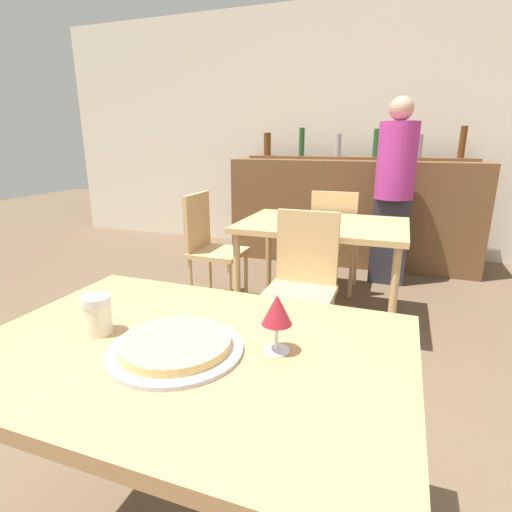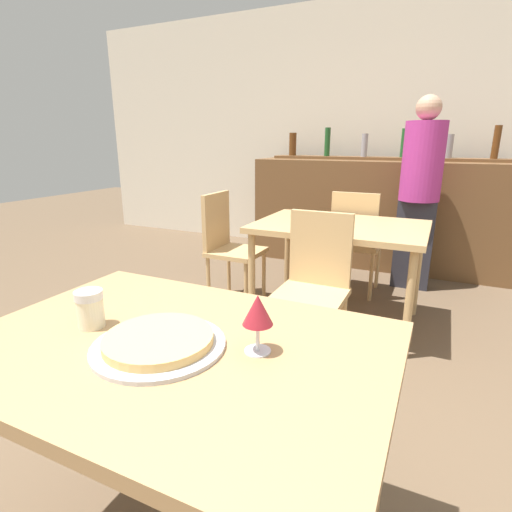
{
  "view_description": "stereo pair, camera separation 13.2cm",
  "coord_description": "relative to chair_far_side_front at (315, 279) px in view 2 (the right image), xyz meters",
  "views": [
    {
      "loc": [
        0.5,
        -0.85,
        1.31
      ],
      "look_at": [
        -0.01,
        0.55,
        0.88
      ],
      "focal_mm": 28.0,
      "sensor_mm": 36.0,
      "label": 1
    },
    {
      "loc": [
        0.62,
        -0.8,
        1.31
      ],
      "look_at": [
        -0.01,
        0.55,
        0.88
      ],
      "focal_mm": 28.0,
      "sensor_mm": 36.0,
      "label": 2
    }
  ],
  "objects": [
    {
      "name": "wall_back",
      "position": [
        0.01,
        2.68,
        0.88
      ],
      "size": [
        8.0,
        0.05,
        2.8
      ],
      "color": "silver",
      "rests_on": "ground_plane"
    },
    {
      "name": "dining_table_near",
      "position": [
        0.01,
        -1.38,
        0.18
      ],
      "size": [
        1.17,
        0.82,
        0.78
      ],
      "color": "#A87F51",
      "rests_on": "ground_plane"
    },
    {
      "name": "dining_table_far",
      "position": [
        -0.0,
        0.58,
        0.15
      ],
      "size": [
        1.17,
        0.83,
        0.74
      ],
      "color": "tan",
      "rests_on": "ground_plane"
    },
    {
      "name": "bar_counter",
      "position": [
        0.01,
        2.18,
        0.04
      ],
      "size": [
        2.6,
        0.56,
        1.11
      ],
      "color": "brown",
      "rests_on": "ground_plane"
    },
    {
      "name": "bar_back_shelf",
      "position": [
        0.02,
        2.32,
        0.66
      ],
      "size": [
        2.39,
        0.24,
        0.34
      ],
      "color": "brown",
      "rests_on": "bar_counter"
    },
    {
      "name": "chair_far_side_front",
      "position": [
        0.0,
        0.0,
        0.0
      ],
      "size": [
        0.4,
        0.4,
        0.9
      ],
      "color": "tan",
      "rests_on": "ground_plane"
    },
    {
      "name": "chair_far_side_back",
      "position": [
        -0.0,
        1.17,
        0.0
      ],
      "size": [
        0.4,
        0.4,
        0.9
      ],
      "rotation": [
        0.0,
        0.0,
        3.14
      ],
      "color": "tan",
      "rests_on": "ground_plane"
    },
    {
      "name": "chair_far_side_left",
      "position": [
        -0.92,
        0.58,
        0.0
      ],
      "size": [
        0.4,
        0.4,
        0.9
      ],
      "rotation": [
        0.0,
        0.0,
        1.57
      ],
      "color": "tan",
      "rests_on": "ground_plane"
    },
    {
      "name": "pizza_tray",
      "position": [
        -0.01,
        -1.42,
        0.28
      ],
      "size": [
        0.36,
        0.36,
        0.04
      ],
      "color": "#B7B7BC",
      "rests_on": "dining_table_near"
    },
    {
      "name": "cheese_shaker",
      "position": [
        -0.27,
        -1.4,
        0.32
      ],
      "size": [
        0.08,
        0.08,
        0.11
      ],
      "color": "beige",
      "rests_on": "dining_table_near"
    },
    {
      "name": "person_standing",
      "position": [
        0.44,
        1.6,
        0.39
      ],
      "size": [
        0.34,
        0.34,
        1.67
      ],
      "color": "#2D2D38",
      "rests_on": "ground_plane"
    },
    {
      "name": "wine_glass",
      "position": [
        0.24,
        -1.33,
        0.37
      ],
      "size": [
        0.08,
        0.08,
        0.16
      ],
      "color": "silver",
      "rests_on": "dining_table_near"
    }
  ]
}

